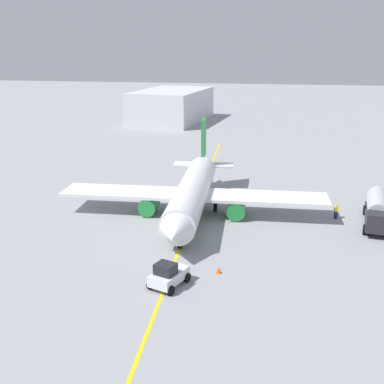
% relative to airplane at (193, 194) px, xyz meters
% --- Properties ---
extents(ground_plane, '(400.00, 400.00, 0.00)m').
position_rel_airplane_xyz_m(ground_plane, '(0.49, 0.02, -2.64)').
color(ground_plane, '#939399').
extents(airplane, '(29.30, 31.77, 9.65)m').
position_rel_airplane_xyz_m(airplane, '(0.00, 0.00, 0.00)').
color(airplane, white).
rests_on(airplane, ground).
extents(fuel_tanker, '(10.82, 4.16, 3.15)m').
position_rel_airplane_xyz_m(fuel_tanker, '(-0.76, 21.02, -0.91)').
color(fuel_tanker, '#2D2D33').
rests_on(fuel_tanker, ground).
extents(pushback_tug, '(4.07, 3.33, 2.20)m').
position_rel_airplane_xyz_m(pushback_tug, '(17.58, 1.08, -1.63)').
color(pushback_tug, silver).
rests_on(pushback_tug, ground).
extents(refueling_worker, '(0.59, 0.46, 1.71)m').
position_rel_airplane_xyz_m(refueling_worker, '(-1.76, 16.68, -1.82)').
color(refueling_worker, navy).
rests_on(refueling_worker, ground).
extents(safety_cone_nose, '(0.51, 0.51, 0.56)m').
position_rel_airplane_xyz_m(safety_cone_nose, '(14.52, 4.97, -2.36)').
color(safety_cone_nose, '#F2590F').
rests_on(safety_cone_nose, ground).
extents(distant_hangar, '(28.50, 18.84, 8.13)m').
position_rel_airplane_xyz_m(distant_hangar, '(-70.62, -18.29, 1.42)').
color(distant_hangar, silver).
rests_on(distant_hangar, ground).
extents(taxi_line_marking, '(87.30, 4.45, 0.01)m').
position_rel_airplane_xyz_m(taxi_line_marking, '(0.49, 0.02, -2.64)').
color(taxi_line_marking, yellow).
rests_on(taxi_line_marking, ground).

